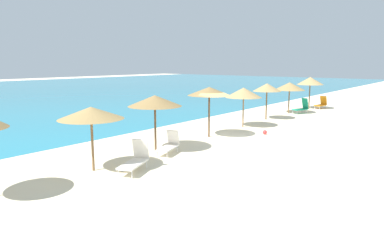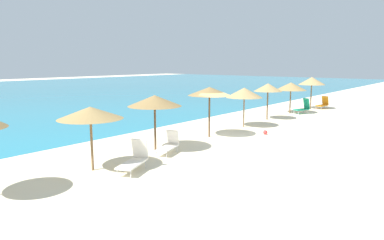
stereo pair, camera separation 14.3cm
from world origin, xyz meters
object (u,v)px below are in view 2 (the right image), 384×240
(beach_umbrella_2, at_px, (90,113))
(lounge_chair_0, at_px, (135,159))
(beach_umbrella_4, at_px, (210,91))
(lounge_chair_1, at_px, (169,145))
(beach_umbrella_6, at_px, (268,87))
(beach_umbrella_7, at_px, (291,86))
(lounge_chair_3, at_px, (323,104))
(beach_ball, at_px, (265,132))
(beach_umbrella_5, at_px, (244,93))
(lounge_chair_2, at_px, (303,107))
(beach_umbrella_3, at_px, (155,101))
(beach_umbrella_8, at_px, (312,81))

(beach_umbrella_2, relative_size, lounge_chair_0, 1.42)
(beach_umbrella_4, distance_m, lounge_chair_1, 4.65)
(beach_umbrella_4, xyz_separation_m, beach_umbrella_6, (7.52, 0.31, -0.21))
(beach_umbrella_4, bearing_deg, lounge_chair_1, -170.11)
(beach_umbrella_7, bearing_deg, lounge_chair_3, -12.78)
(beach_umbrella_2, relative_size, lounge_chair_3, 1.75)
(beach_umbrella_2, xyz_separation_m, lounge_chair_1, (3.75, -0.53, -1.84))
(beach_umbrella_4, relative_size, beach_ball, 11.15)
(beach_umbrella_2, xyz_separation_m, beach_umbrella_7, (19.41, 0.53, -0.04))
(beach_umbrella_5, bearing_deg, lounge_chair_2, -4.58)
(beach_umbrella_2, height_order, beach_umbrella_5, beach_umbrella_5)
(beach_ball, bearing_deg, beach_umbrella_4, 140.27)
(beach_umbrella_3, bearing_deg, lounge_chair_2, -2.43)
(beach_umbrella_8, height_order, beach_ball, beach_umbrella_8)
(beach_umbrella_4, relative_size, beach_umbrella_8, 0.98)
(beach_umbrella_7, bearing_deg, lounge_chair_0, -174.31)
(beach_umbrella_7, bearing_deg, beach_umbrella_4, -178.27)
(beach_umbrella_2, height_order, lounge_chair_3, beach_umbrella_2)
(beach_umbrella_5, height_order, beach_ball, beach_umbrella_5)
(lounge_chair_3, bearing_deg, beach_umbrella_8, 64.52)
(beach_umbrella_2, bearing_deg, beach_umbrella_3, 4.61)
(lounge_chair_0, bearing_deg, lounge_chair_3, -110.99)
(beach_umbrella_3, distance_m, beach_umbrella_7, 15.71)
(beach_umbrella_5, distance_m, lounge_chair_3, 12.60)
(beach_umbrella_2, relative_size, beach_umbrella_3, 0.94)
(beach_umbrella_3, xyz_separation_m, lounge_chair_3, (20.41, -0.83, -1.93))
(lounge_chair_1, bearing_deg, beach_umbrella_2, 63.86)
(lounge_chair_2, height_order, beach_ball, lounge_chair_2)
(beach_umbrella_6, relative_size, beach_umbrella_8, 0.92)
(beach_umbrella_8, bearing_deg, beach_umbrella_7, 174.78)
(beach_umbrella_7, xyz_separation_m, lounge_chair_2, (0.47, -0.92, -1.69))
(beach_umbrella_5, xyz_separation_m, beach_umbrella_8, (11.38, -0.07, 0.28))
(beach_umbrella_2, height_order, beach_ball, beach_umbrella_2)
(lounge_chair_0, bearing_deg, beach_umbrella_6, -105.76)
(beach_umbrella_4, relative_size, lounge_chair_1, 1.83)
(beach_umbrella_5, height_order, lounge_chair_0, beach_umbrella_5)
(beach_umbrella_2, relative_size, beach_ball, 9.89)
(beach_umbrella_5, bearing_deg, beach_umbrella_6, 3.45)
(lounge_chair_0, relative_size, lounge_chair_3, 1.23)
(beach_umbrella_6, relative_size, lounge_chair_2, 1.81)
(lounge_chair_3, relative_size, beach_ball, 5.64)
(beach_umbrella_7, relative_size, lounge_chair_3, 1.78)
(beach_umbrella_3, height_order, beach_umbrella_7, beach_umbrella_3)
(beach_umbrella_2, xyz_separation_m, beach_umbrella_8, (23.06, 0.20, 0.26))
(beach_umbrella_7, bearing_deg, beach_umbrella_2, -178.43)
(beach_umbrella_2, distance_m, beach_umbrella_8, 23.06)
(beach_umbrella_3, bearing_deg, lounge_chair_0, -149.52)
(beach_umbrella_4, xyz_separation_m, beach_umbrella_8, (15.24, 0.02, -0.05))
(beach_umbrella_7, height_order, lounge_chair_1, beach_umbrella_7)
(beach_umbrella_6, relative_size, beach_ball, 10.50)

